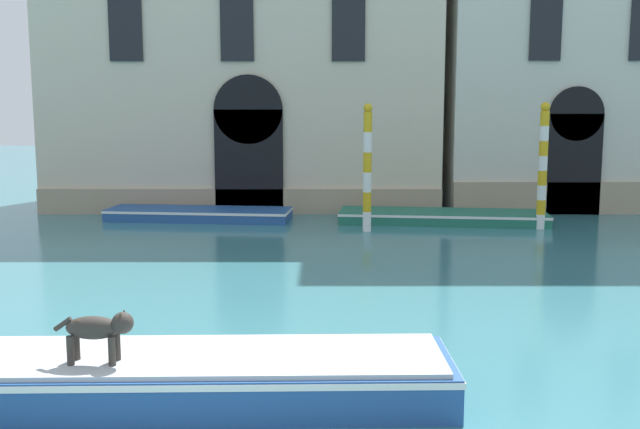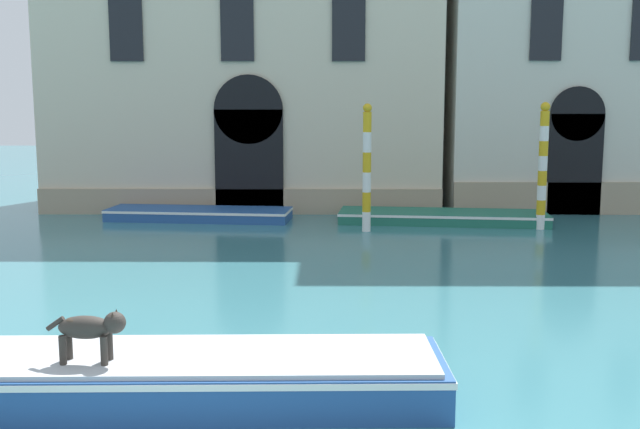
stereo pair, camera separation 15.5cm
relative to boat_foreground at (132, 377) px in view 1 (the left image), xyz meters
The scene contains 7 objects.
palazzo_left 19.94m from the boat_foreground, 91.09° to the left, with size 13.74×6.13×12.02m.
boat_foreground is the anchor object (origin of this frame).
dog_on_deck 0.85m from the boat_foreground, 138.63° to the right, with size 0.99×0.31×0.66m.
boat_moored_near_palazzo 14.90m from the boat_foreground, 95.96° to the left, with size 6.04×2.25×0.38m.
boat_moored_far 15.58m from the boat_foreground, 66.39° to the left, with size 6.66×2.54×0.37m.
mooring_pole_0 13.34m from the boat_foreground, 73.55° to the left, with size 0.26×0.26×3.74m.
mooring_pole_2 15.99m from the boat_foreground, 55.55° to the left, with size 0.28×0.28×3.78m.
Camera 1 is at (1.71, -5.29, 3.79)m, focal length 42.00 mm.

